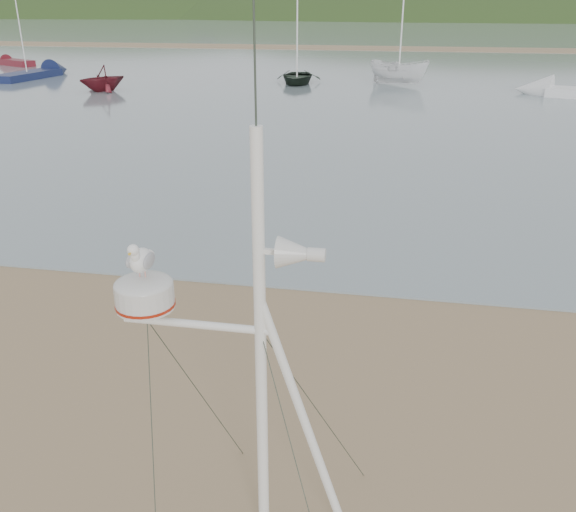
% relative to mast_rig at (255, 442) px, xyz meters
% --- Properties ---
extents(ground, '(560.00, 560.00, 0.00)m').
position_rel_mast_rig_xyz_m(ground, '(-1.97, 2.03, -1.29)').
color(ground, '#836A4B').
rests_on(ground, ground).
extents(water, '(560.00, 256.00, 0.04)m').
position_rel_mast_rig_xyz_m(water, '(-1.97, 134.03, -1.27)').
color(water, slate).
rests_on(water, ground).
extents(sandbar, '(560.00, 7.00, 0.07)m').
position_rel_mast_rig_xyz_m(sandbar, '(-1.97, 72.03, -1.21)').
color(sandbar, '#836A4B').
rests_on(sandbar, water).
extents(hill_ridge, '(620.00, 180.00, 80.00)m').
position_rel_mast_rig_xyz_m(hill_ridge, '(16.55, 237.03, -20.98)').
color(hill_ridge, '#213516').
rests_on(hill_ridge, ground).
extents(far_cottages, '(294.40, 6.30, 8.00)m').
position_rel_mast_rig_xyz_m(far_cottages, '(1.03, 198.03, 2.71)').
color(far_cottages, silver).
rests_on(far_cottages, ground).
extents(mast_rig, '(2.36, 2.52, 5.33)m').
position_rel_mast_rig_xyz_m(mast_rig, '(0.00, 0.00, 0.00)').
color(mast_rig, white).
rests_on(mast_rig, ground).
extents(boat_dark, '(3.14, 1.11, 4.31)m').
position_rel_mast_rig_xyz_m(boat_dark, '(-6.03, 37.71, 0.91)').
color(boat_dark, black).
rests_on(boat_dark, water).
extents(boat_red, '(3.02, 2.79, 3.00)m').
position_rel_mast_rig_xyz_m(boat_red, '(-17.37, 31.84, 0.25)').
color(boat_red, maroon).
rests_on(boat_red, water).
extents(boat_white, '(2.25, 2.23, 4.36)m').
position_rel_mast_rig_xyz_m(boat_white, '(0.79, 38.35, 0.93)').
color(boat_white, white).
rests_on(boat_white, water).
extents(sailboat_white_near, '(8.09, 4.55, 7.83)m').
position_rel_mast_rig_xyz_m(sailboat_white_near, '(10.44, 34.71, -0.99)').
color(sailboat_white_near, white).
rests_on(sailboat_white_near, ground).
extents(sailboat_blue_near, '(2.69, 7.66, 7.43)m').
position_rel_mast_rig_xyz_m(sailboat_blue_near, '(-25.44, 38.82, -0.99)').
color(sailboat_blue_near, '#131C43').
rests_on(sailboat_blue_near, ground).
extents(dinghy_red_far, '(5.09, 3.48, 1.24)m').
position_rel_mast_rig_xyz_m(dinghy_red_far, '(-33.14, 46.06, -1.00)').
color(dinghy_red_far, maroon).
rests_on(dinghy_red_far, ground).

